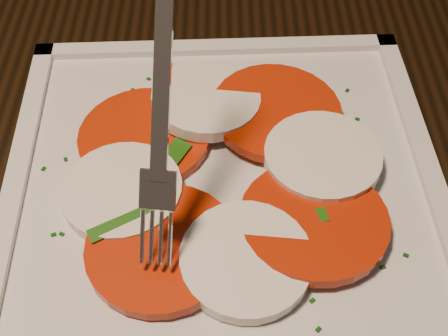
# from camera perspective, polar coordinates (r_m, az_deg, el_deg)

# --- Properties ---
(table) EXTENTS (1.29, 0.94, 0.75)m
(table) POSITION_cam_1_polar(r_m,az_deg,el_deg) (0.60, -7.52, -0.99)
(table) COLOR black
(table) RESTS_ON ground
(plate) EXTENTS (0.35, 0.35, 0.01)m
(plate) POSITION_cam_1_polar(r_m,az_deg,el_deg) (0.45, 0.00, -1.86)
(plate) COLOR silver
(plate) RESTS_ON table
(caprese_salad) EXTENTS (0.26, 0.26, 0.02)m
(caprese_salad) POSITION_cam_1_polar(r_m,az_deg,el_deg) (0.44, 0.01, -0.54)
(caprese_salad) COLOR red
(caprese_salad) RESTS_ON plate
(fork) EXTENTS (0.04, 0.11, 0.16)m
(fork) POSITION_cam_1_polar(r_m,az_deg,el_deg) (0.36, -5.36, 7.19)
(fork) COLOR white
(fork) RESTS_ON caprese_salad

